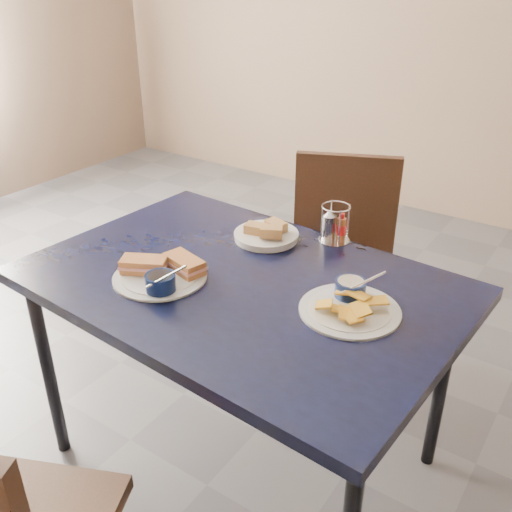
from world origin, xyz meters
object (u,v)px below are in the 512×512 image
Objects in this scene: chair_far at (350,253)px; bread_basket at (267,234)px; sandwich_plate at (162,272)px; plantain_plate at (350,302)px; condiment_caddy at (334,226)px; dining_table at (241,295)px.

bread_basket is at bearing -103.62° from chair_far.
sandwich_plate and plantain_plate have the same top height.
bread_basket is at bearing 74.64° from sandwich_plate.
plantain_plate is at bearing -56.33° from condiment_caddy.
condiment_caddy is (-0.24, 0.36, 0.04)m from plantain_plate.
chair_far is 0.45m from condiment_caddy.
sandwich_plate is 1.09× the size of plantain_plate.
dining_table is 0.76m from chair_far.
plantain_plate reaches higher than dining_table.
plantain_plate is (0.33, -0.71, 0.24)m from chair_far.
condiment_caddy is at bearing -76.29° from chair_far.
bread_basket is at bearing -148.29° from condiment_caddy.
chair_far reaches higher than bread_basket.
sandwich_plate is at bearing -120.17° from condiment_caddy.
dining_table is at bearing -105.69° from condiment_caddy.
bread_basket is 0.24m from condiment_caddy.
chair_far reaches higher than sandwich_plate.
sandwich_plate is at bearing -104.44° from chair_far.
plantain_plate is at bearing 17.55° from sandwich_plate.
sandwich_plate reaches higher than bread_basket.
chair_far reaches higher than condiment_caddy.
plantain_plate is (0.55, 0.17, -0.01)m from sandwich_plate.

